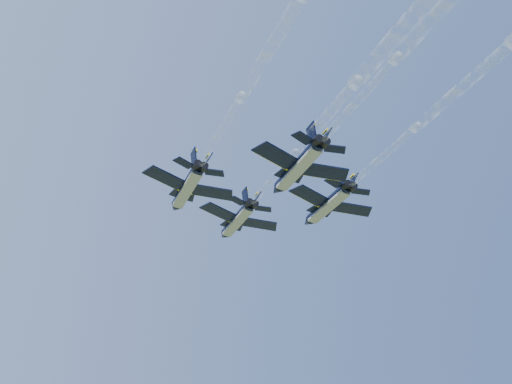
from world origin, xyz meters
TOP-DOWN VIEW (x-y plane):
  - jet_lead at (0.45, 11.74)m, footprint 12.74×17.62m
  - jet_left at (-14.39, 3.69)m, footprint 12.74×17.62m
  - jet_right at (6.88, -3.27)m, footprint 12.74×17.62m
  - jet_slot at (-7.02, -12.06)m, footprint 12.74×17.62m

SIDE VIEW (x-z plane):
  - jet_lead at x=0.45m, z-range 99.88..104.37m
  - jet_left at x=-14.39m, z-range 99.88..104.37m
  - jet_right at x=6.88m, z-range 99.88..104.37m
  - jet_slot at x=-7.02m, z-range 99.88..104.37m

